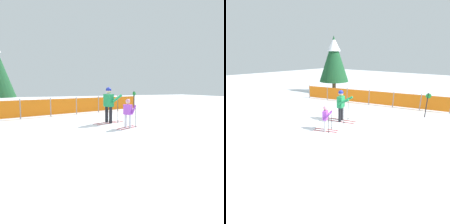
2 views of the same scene
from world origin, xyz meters
The scene contains 5 objects.
ground_plane centered at (0.00, 0.00, 0.00)m, with size 60.00×60.00×0.00m, color white.
skier_adult centered at (-0.07, 0.10, 1.01)m, with size 1.62×0.89×1.68m.
skier_child centered at (0.18, -1.35, 0.70)m, with size 1.13×0.74×1.20m.
safety_fence centered at (-0.68, 3.99, 0.54)m, with size 9.75×2.75×1.08m.
trail_marker centered at (3.20, 3.65, 0.87)m, with size 0.27×0.10×1.40m.
Camera 1 is at (-3.94, -9.31, 1.69)m, focal length 35.00 mm.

